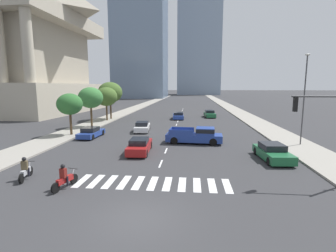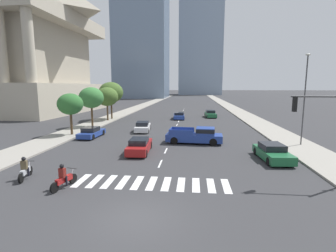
{
  "view_description": "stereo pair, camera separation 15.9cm",
  "coord_description": "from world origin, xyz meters",
  "px_view_note": "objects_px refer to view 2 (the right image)",
  "views": [
    {
      "loc": [
        2.31,
        -10.46,
        5.88
      ],
      "look_at": [
        0.0,
        14.21,
        2.0
      ],
      "focal_mm": 27.1,
      "sensor_mm": 36.0,
      "label": 1
    },
    {
      "loc": [
        2.47,
        -10.44,
        5.88
      ],
      "look_at": [
        0.0,
        14.21,
        2.0
      ],
      "focal_mm": 27.1,
      "sensor_mm": 36.0,
      "label": 2
    }
  ],
  "objects_px": {
    "motorcycle_lead": "(64,178)",
    "sedan_green_2": "(210,114)",
    "street_tree_third": "(107,97)",
    "street_tree_fourth": "(111,92)",
    "sedan_red_3": "(140,146)",
    "street_tree_second": "(91,98)",
    "sedan_blue_1": "(179,116)",
    "sedan_white_5": "(143,127)",
    "pickup_truck": "(197,136)",
    "street_tree_nearest": "(70,104)",
    "sedan_green_4": "(273,153)",
    "motorcycle_trailing": "(25,170)",
    "traffic_signal_near": "(331,120)",
    "street_lamp_east": "(305,94)",
    "sedan_blue_0": "(91,133)"
  },
  "relations": [
    {
      "from": "sedan_green_2",
      "to": "street_tree_third",
      "type": "distance_m",
      "value": 19.55
    },
    {
      "from": "motorcycle_trailing",
      "to": "sedan_green_4",
      "type": "height_order",
      "value": "motorcycle_trailing"
    },
    {
      "from": "street_tree_fourth",
      "to": "street_tree_second",
      "type": "bearing_deg",
      "value": -90.0
    },
    {
      "from": "motorcycle_trailing",
      "to": "traffic_signal_near",
      "type": "relative_size",
      "value": 0.37
    },
    {
      "from": "street_tree_nearest",
      "to": "sedan_green_2",
      "type": "bearing_deg",
      "value": 48.45
    },
    {
      "from": "motorcycle_lead",
      "to": "street_tree_fourth",
      "type": "xyz_separation_m",
      "value": [
        -7.11,
        30.58,
        4.24
      ]
    },
    {
      "from": "traffic_signal_near",
      "to": "sedan_green_4",
      "type": "bearing_deg",
      "value": -71.05
    },
    {
      "from": "street_tree_third",
      "to": "street_tree_fourth",
      "type": "distance_m",
      "value": 2.29
    },
    {
      "from": "pickup_truck",
      "to": "street_tree_third",
      "type": "distance_m",
      "value": 21.97
    },
    {
      "from": "sedan_blue_1",
      "to": "street_lamp_east",
      "type": "height_order",
      "value": "street_lamp_east"
    },
    {
      "from": "sedan_blue_0",
      "to": "street_tree_fourth",
      "type": "xyz_separation_m",
      "value": [
        -2.77,
        15.96,
        4.26
      ]
    },
    {
      "from": "sedan_blue_0",
      "to": "street_tree_third",
      "type": "relative_size",
      "value": 0.77
    },
    {
      "from": "motorcycle_trailing",
      "to": "sedan_white_5",
      "type": "xyz_separation_m",
      "value": [
        4.02,
        18.03,
        0.01
      ]
    },
    {
      "from": "pickup_truck",
      "to": "sedan_blue_1",
      "type": "height_order",
      "value": "pickup_truck"
    },
    {
      "from": "sedan_red_3",
      "to": "street_tree_nearest",
      "type": "relative_size",
      "value": 0.95
    },
    {
      "from": "street_tree_third",
      "to": "sedan_white_5",
      "type": "bearing_deg",
      "value": -49.23
    },
    {
      "from": "sedan_blue_1",
      "to": "street_tree_third",
      "type": "distance_m",
      "value": 13.12
    },
    {
      "from": "motorcycle_lead",
      "to": "street_tree_third",
      "type": "distance_m",
      "value": 29.48
    },
    {
      "from": "motorcycle_trailing",
      "to": "sedan_red_3",
      "type": "relative_size",
      "value": 0.43
    },
    {
      "from": "sedan_green_2",
      "to": "street_lamp_east",
      "type": "xyz_separation_m",
      "value": [
        7.42,
        -23.07,
        4.55
      ]
    },
    {
      "from": "motorcycle_lead",
      "to": "street_lamp_east",
      "type": "relative_size",
      "value": 0.24
    },
    {
      "from": "sedan_green_2",
      "to": "sedan_green_4",
      "type": "xyz_separation_m",
      "value": [
        3.13,
        -28.33,
        -0.02
      ]
    },
    {
      "from": "sedan_blue_1",
      "to": "sedan_green_2",
      "type": "height_order",
      "value": "sedan_green_2"
    },
    {
      "from": "pickup_truck",
      "to": "street_tree_nearest",
      "type": "xyz_separation_m",
      "value": [
        -14.97,
        2.72,
        2.97
      ]
    },
    {
      "from": "motorcycle_lead",
      "to": "sedan_green_2",
      "type": "distance_m",
      "value": 37.11
    },
    {
      "from": "sedan_blue_1",
      "to": "street_tree_nearest",
      "type": "height_order",
      "value": "street_tree_nearest"
    },
    {
      "from": "street_tree_third",
      "to": "street_tree_fourth",
      "type": "xyz_separation_m",
      "value": [
        0.0,
        2.19,
        0.66
      ]
    },
    {
      "from": "sedan_blue_1",
      "to": "sedan_green_2",
      "type": "bearing_deg",
      "value": -66.03
    },
    {
      "from": "motorcycle_lead",
      "to": "sedan_red_3",
      "type": "relative_size",
      "value": 0.44
    },
    {
      "from": "sedan_white_5",
      "to": "motorcycle_lead",
      "type": "bearing_deg",
      "value": 172.18
    },
    {
      "from": "sedan_green_2",
      "to": "sedan_white_5",
      "type": "height_order",
      "value": "sedan_green_2"
    },
    {
      "from": "sedan_white_5",
      "to": "traffic_signal_near",
      "type": "height_order",
      "value": "traffic_signal_near"
    },
    {
      "from": "pickup_truck",
      "to": "street_tree_nearest",
      "type": "distance_m",
      "value": 15.5
    },
    {
      "from": "street_tree_third",
      "to": "sedan_blue_1",
      "type": "bearing_deg",
      "value": 18.58
    },
    {
      "from": "sedan_red_3",
      "to": "street_tree_second",
      "type": "distance_m",
      "value": 16.92
    },
    {
      "from": "sedan_green_2",
      "to": "street_tree_fourth",
      "type": "xyz_separation_m",
      "value": [
        -17.86,
        -4.95,
        4.2
      ]
    },
    {
      "from": "street_lamp_east",
      "to": "sedan_white_5",
      "type": "bearing_deg",
      "value": 158.78
    },
    {
      "from": "traffic_signal_near",
      "to": "street_tree_nearest",
      "type": "relative_size",
      "value": 1.13
    },
    {
      "from": "motorcycle_lead",
      "to": "sedan_green_2",
      "type": "xyz_separation_m",
      "value": [
        10.75,
        35.52,
        0.04
      ]
    },
    {
      "from": "street_tree_fourth",
      "to": "sedan_green_4",
      "type": "bearing_deg",
      "value": -48.1
    },
    {
      "from": "street_lamp_east",
      "to": "traffic_signal_near",
      "type": "bearing_deg",
      "value": -104.5
    },
    {
      "from": "sedan_blue_1",
      "to": "sedan_red_3",
      "type": "xyz_separation_m",
      "value": [
        -2.16,
        -24.0,
        0.03
      ]
    },
    {
      "from": "sedan_green_2",
      "to": "street_tree_nearest",
      "type": "xyz_separation_m",
      "value": [
        -17.86,
        -20.15,
        3.16
      ]
    },
    {
      "from": "street_tree_nearest",
      "to": "street_tree_third",
      "type": "height_order",
      "value": "street_tree_third"
    },
    {
      "from": "sedan_red_3",
      "to": "street_tree_fourth",
      "type": "relative_size",
      "value": 0.72
    },
    {
      "from": "sedan_green_4",
      "to": "street_tree_third",
      "type": "relative_size",
      "value": 0.83
    },
    {
      "from": "street_lamp_east",
      "to": "street_tree_fourth",
      "type": "height_order",
      "value": "street_lamp_east"
    },
    {
      "from": "pickup_truck",
      "to": "sedan_blue_0",
      "type": "relative_size",
      "value": 1.36
    },
    {
      "from": "sedan_blue_0",
      "to": "street_tree_nearest",
      "type": "bearing_deg",
      "value": 77.0
    },
    {
      "from": "sedan_white_5",
      "to": "street_tree_second",
      "type": "height_order",
      "value": "street_tree_second"
    }
  ]
}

